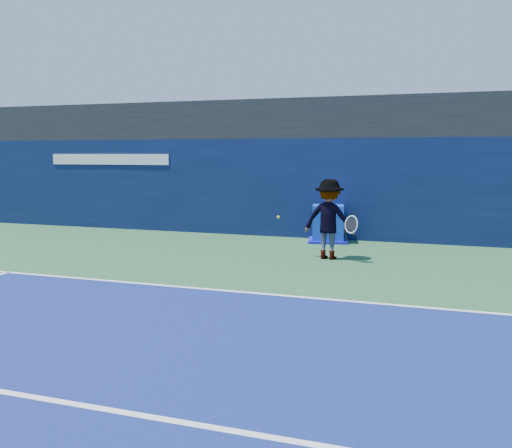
% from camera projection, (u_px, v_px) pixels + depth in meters
% --- Properties ---
extents(ground, '(80.00, 80.00, 0.00)m').
position_uv_depth(ground, '(140.00, 340.00, 7.86)').
color(ground, '#295B33').
rests_on(ground, ground).
extents(baseline, '(24.00, 0.10, 0.01)m').
position_uv_depth(baseline, '(222.00, 290.00, 10.67)').
color(baseline, white).
rests_on(baseline, ground).
extents(service_line, '(24.00, 0.10, 0.01)m').
position_uv_depth(service_line, '(41.00, 398.00, 5.98)').
color(service_line, white).
rests_on(service_line, ground).
extents(stadium_band, '(36.00, 3.00, 1.20)m').
position_uv_depth(stadium_band, '(323.00, 120.00, 18.19)').
color(stadium_band, black).
rests_on(stadium_band, back_wall_assembly).
extents(back_wall_assembly, '(36.00, 1.03, 3.00)m').
position_uv_depth(back_wall_assembly, '(315.00, 188.00, 17.52)').
color(back_wall_assembly, '#0A163C').
rests_on(back_wall_assembly, ground).
extents(equipment_cart, '(1.32, 1.32, 1.06)m').
position_uv_depth(equipment_cart, '(328.00, 225.00, 16.56)').
color(equipment_cart, '#0D30B6').
rests_on(equipment_cart, ground).
extents(tennis_player, '(1.43, 0.85, 1.94)m').
position_uv_depth(tennis_player, '(329.00, 219.00, 13.81)').
color(tennis_player, silver).
rests_on(tennis_player, ground).
extents(tennis_ball, '(0.06, 0.06, 0.06)m').
position_uv_depth(tennis_ball, '(278.00, 217.00, 13.29)').
color(tennis_ball, yellow).
rests_on(tennis_ball, ground).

